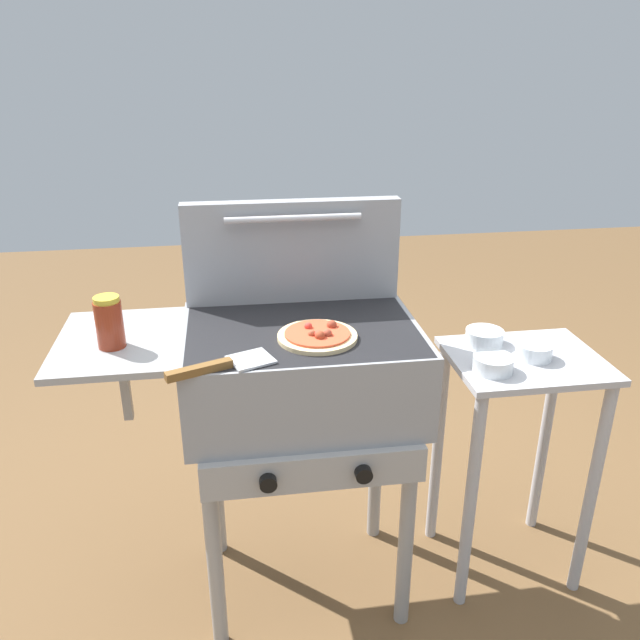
{
  "coord_description": "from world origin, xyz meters",
  "views": [
    {
      "loc": [
        -0.18,
        -1.57,
        1.59
      ],
      "look_at": [
        0.05,
        0.0,
        0.92
      ],
      "focal_mm": 35.8,
      "sensor_mm": 36.0,
      "label": 1
    }
  ],
  "objects": [
    {
      "name": "ground_plane",
      "position": [
        0.0,
        0.0,
        0.0
      ],
      "size": [
        8.0,
        8.0,
        0.0
      ],
      "primitive_type": "plane",
      "color": "brown"
    },
    {
      "name": "grill",
      "position": [
        -0.01,
        -0.0,
        0.76
      ],
      "size": [
        0.96,
        0.53,
        0.9
      ],
      "color": "gray",
      "rests_on": "ground_plane"
    },
    {
      "name": "grill_lid_open",
      "position": [
        0.0,
        0.21,
        1.05
      ],
      "size": [
        0.63,
        0.08,
        0.3
      ],
      "color": "gray",
      "rests_on": "grill"
    },
    {
      "name": "pizza_pepperoni",
      "position": [
        0.03,
        -0.08,
        0.91
      ],
      "size": [
        0.21,
        0.21,
        0.04
      ],
      "color": "beige",
      "rests_on": "grill"
    },
    {
      "name": "sauce_jar",
      "position": [
        -0.49,
        -0.05,
        0.97
      ],
      "size": [
        0.07,
        0.07,
        0.13
      ],
      "color": "maroon",
      "rests_on": "grill"
    },
    {
      "name": "spatula",
      "position": [
        -0.22,
        -0.21,
        0.91
      ],
      "size": [
        0.26,
        0.15,
        0.02
      ],
      "color": "#B7BABF",
      "rests_on": "grill"
    },
    {
      "name": "prep_table",
      "position": [
        0.66,
        0.0,
        0.54
      ],
      "size": [
        0.44,
        0.36,
        0.76
      ],
      "color": "#B2B2B7",
      "rests_on": "ground_plane"
    },
    {
      "name": "topping_bowl_near",
      "position": [
        0.53,
        -0.07,
        0.78
      ],
      "size": [
        0.11,
        0.11,
        0.04
      ],
      "color": "silver",
      "rests_on": "prep_table"
    },
    {
      "name": "topping_bowl_far",
      "position": [
        0.57,
        0.11,
        0.78
      ],
      "size": [
        0.11,
        0.11,
        0.04
      ],
      "color": "silver",
      "rests_on": "prep_table"
    },
    {
      "name": "topping_bowl_middle",
      "position": [
        0.68,
        -0.01,
        0.78
      ],
      "size": [
        0.1,
        0.1,
        0.04
      ],
      "color": "silver",
      "rests_on": "prep_table"
    }
  ]
}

